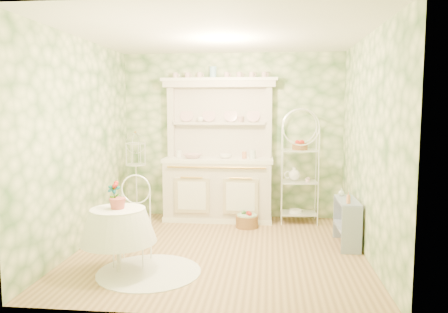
# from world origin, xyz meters

# --- Properties ---
(floor) EXTENTS (3.60, 3.60, 0.00)m
(floor) POSITION_xyz_m (0.00, 0.00, 0.00)
(floor) COLOR tan
(floor) RESTS_ON ground
(ceiling) EXTENTS (3.60, 3.60, 0.00)m
(ceiling) POSITION_xyz_m (0.00, 0.00, 2.70)
(ceiling) COLOR white
(ceiling) RESTS_ON floor
(wall_left) EXTENTS (3.60, 3.60, 0.00)m
(wall_left) POSITION_xyz_m (-1.80, 0.00, 1.35)
(wall_left) COLOR #F4F5BF
(wall_left) RESTS_ON floor
(wall_right) EXTENTS (3.60, 3.60, 0.00)m
(wall_right) POSITION_xyz_m (1.80, 0.00, 1.35)
(wall_right) COLOR #F4F5BF
(wall_right) RESTS_ON floor
(wall_back) EXTENTS (3.60, 3.60, 0.00)m
(wall_back) POSITION_xyz_m (0.00, 1.80, 1.35)
(wall_back) COLOR #F4F5BF
(wall_back) RESTS_ON floor
(wall_front) EXTENTS (3.60, 3.60, 0.00)m
(wall_front) POSITION_xyz_m (0.00, -1.80, 1.35)
(wall_front) COLOR #F4F5BF
(wall_front) RESTS_ON floor
(kitchen_dresser) EXTENTS (1.87, 0.61, 2.29)m
(kitchen_dresser) POSITION_xyz_m (-0.20, 1.52, 1.15)
(kitchen_dresser) COLOR silver
(kitchen_dresser) RESTS_ON floor
(bakers_rack) EXTENTS (0.57, 0.42, 1.73)m
(bakers_rack) POSITION_xyz_m (1.09, 1.49, 0.86)
(bakers_rack) COLOR white
(bakers_rack) RESTS_ON floor
(side_shelf) EXTENTS (0.27, 0.68, 0.57)m
(side_shelf) POSITION_xyz_m (1.64, 0.36, 0.29)
(side_shelf) COLOR #909DB7
(side_shelf) RESTS_ON floor
(round_table) EXTENTS (0.81, 0.81, 0.76)m
(round_table) POSITION_xyz_m (-1.03, -0.86, 0.38)
(round_table) COLOR white
(round_table) RESTS_ON floor
(cafe_chair) EXTENTS (0.46, 0.46, 0.98)m
(cafe_chair) POSITION_xyz_m (-0.95, -0.60, 0.49)
(cafe_chair) COLOR white
(cafe_chair) RESTS_ON floor
(birdcage_stand) EXTENTS (0.40, 0.40, 1.55)m
(birdcage_stand) POSITION_xyz_m (-1.50, 1.34, 0.78)
(birdcage_stand) COLOR white
(birdcage_stand) RESTS_ON floor
(floor_basket) EXTENTS (0.41, 0.41, 0.24)m
(floor_basket) POSITION_xyz_m (0.29, 1.10, 0.12)
(floor_basket) COLOR olive
(floor_basket) RESTS_ON floor
(lace_rug) EXTENTS (1.42, 1.42, 0.01)m
(lace_rug) POSITION_xyz_m (-0.69, -0.85, 0.00)
(lace_rug) COLOR white
(lace_rug) RESTS_ON floor
(bowl_floral) EXTENTS (0.35, 0.35, 0.07)m
(bowl_floral) POSITION_xyz_m (-0.60, 1.46, 1.02)
(bowl_floral) COLOR white
(bowl_floral) RESTS_ON kitchen_dresser
(bowl_white) EXTENTS (0.28, 0.28, 0.07)m
(bowl_white) POSITION_xyz_m (-0.08, 1.51, 1.02)
(bowl_white) COLOR white
(bowl_white) RESTS_ON kitchen_dresser
(cup_left) EXTENTS (0.11, 0.11, 0.09)m
(cup_left) POSITION_xyz_m (-0.51, 1.68, 1.61)
(cup_left) COLOR white
(cup_left) RESTS_ON kitchen_dresser
(cup_right) EXTENTS (0.14, 0.14, 0.10)m
(cup_right) POSITION_xyz_m (0.14, 1.68, 1.61)
(cup_right) COLOR white
(cup_right) RESTS_ON kitchen_dresser
(potted_geranium) EXTENTS (0.15, 0.11, 0.28)m
(potted_geranium) POSITION_xyz_m (-1.07, -0.85, 0.85)
(potted_geranium) COLOR #3F7238
(potted_geranium) RESTS_ON round_table
(bottle_amber) EXTENTS (0.06, 0.06, 0.15)m
(bottle_amber) POSITION_xyz_m (1.61, 0.12, 0.68)
(bottle_amber) COLOR #CF7E57
(bottle_amber) RESTS_ON side_shelf
(bottle_blue) EXTENTS (0.05, 0.05, 0.10)m
(bottle_blue) POSITION_xyz_m (1.67, 0.34, 0.65)
(bottle_blue) COLOR #88BEDD
(bottle_blue) RESTS_ON side_shelf
(bottle_glass) EXTENTS (0.11, 0.11, 0.11)m
(bottle_glass) POSITION_xyz_m (1.60, 0.61, 0.65)
(bottle_glass) COLOR silver
(bottle_glass) RESTS_ON side_shelf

